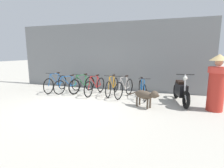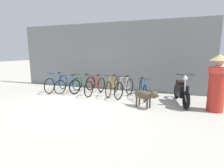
{
  "view_description": "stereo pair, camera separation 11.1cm",
  "coord_description": "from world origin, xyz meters",
  "px_view_note": "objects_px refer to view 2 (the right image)",
  "views": [
    {
      "loc": [
        3.06,
        -5.11,
        1.82
      ],
      "look_at": [
        1.0,
        1.01,
        0.65
      ],
      "focal_mm": 28.0,
      "sensor_mm": 36.0,
      "label": 1
    },
    {
      "loc": [
        3.16,
        -5.07,
        1.82
      ],
      "look_at": [
        1.0,
        1.01,
        0.65
      ],
      "focal_mm": 28.0,
      "sensor_mm": 36.0,
      "label": 2
    }
  ],
  "objects_px": {
    "bicycle_2": "(83,85)",
    "bicycle_6": "(143,89)",
    "bicycle_0": "(57,83)",
    "motorcycle": "(181,92)",
    "bicycle_3": "(95,86)",
    "bicycle_1": "(69,85)",
    "stray_dog": "(145,95)",
    "person_in_robes": "(217,82)",
    "bicycle_5": "(125,88)",
    "bicycle_4": "(113,86)"
  },
  "relations": [
    {
      "from": "bicycle_2",
      "to": "bicycle_6",
      "type": "height_order",
      "value": "bicycle_2"
    },
    {
      "from": "bicycle_2",
      "to": "bicycle_6",
      "type": "distance_m",
      "value": 2.79
    },
    {
      "from": "bicycle_6",
      "to": "bicycle_2",
      "type": "bearing_deg",
      "value": -111.63
    },
    {
      "from": "bicycle_0",
      "to": "motorcycle",
      "type": "relative_size",
      "value": 0.9
    },
    {
      "from": "bicycle_3",
      "to": "bicycle_1",
      "type": "bearing_deg",
      "value": -84.07
    },
    {
      "from": "bicycle_0",
      "to": "bicycle_2",
      "type": "bearing_deg",
      "value": 99.92
    },
    {
      "from": "bicycle_2",
      "to": "bicycle_1",
      "type": "bearing_deg",
      "value": -53.87
    },
    {
      "from": "bicycle_1",
      "to": "bicycle_6",
      "type": "bearing_deg",
      "value": 108.45
    },
    {
      "from": "bicycle_0",
      "to": "bicycle_3",
      "type": "xyz_separation_m",
      "value": [
        2.01,
        0.02,
        -0.01
      ]
    },
    {
      "from": "bicycle_1",
      "to": "motorcycle",
      "type": "height_order",
      "value": "motorcycle"
    },
    {
      "from": "bicycle_2",
      "to": "stray_dog",
      "type": "relative_size",
      "value": 1.49
    },
    {
      "from": "motorcycle",
      "to": "person_in_robes",
      "type": "distance_m",
      "value": 1.24
    },
    {
      "from": "bicycle_5",
      "to": "bicycle_1",
      "type": "bearing_deg",
      "value": -78.5
    },
    {
      "from": "bicycle_5",
      "to": "bicycle_6",
      "type": "xyz_separation_m",
      "value": [
        0.73,
        0.07,
        -0.02
      ]
    },
    {
      "from": "stray_dog",
      "to": "person_in_robes",
      "type": "distance_m",
      "value": 2.2
    },
    {
      "from": "bicycle_1",
      "to": "bicycle_2",
      "type": "relative_size",
      "value": 0.96
    },
    {
      "from": "bicycle_1",
      "to": "bicycle_2",
      "type": "bearing_deg",
      "value": 128.0
    },
    {
      "from": "bicycle_0",
      "to": "stray_dog",
      "type": "xyz_separation_m",
      "value": [
        4.36,
        -1.14,
        0.05
      ]
    },
    {
      "from": "bicycle_3",
      "to": "bicycle_5",
      "type": "distance_m",
      "value": 1.32
    },
    {
      "from": "bicycle_4",
      "to": "person_in_robes",
      "type": "distance_m",
      "value": 3.9
    },
    {
      "from": "motorcycle",
      "to": "bicycle_5",
      "type": "bearing_deg",
      "value": -106.65
    },
    {
      "from": "stray_dog",
      "to": "bicycle_0",
      "type": "bearing_deg",
      "value": -167.79
    },
    {
      "from": "stray_dog",
      "to": "bicycle_3",
      "type": "bearing_deg",
      "value": -179.49
    },
    {
      "from": "person_in_robes",
      "to": "bicycle_1",
      "type": "bearing_deg",
      "value": -13.69
    },
    {
      "from": "stray_dog",
      "to": "person_in_robes",
      "type": "relative_size",
      "value": 0.62
    },
    {
      "from": "bicycle_3",
      "to": "motorcycle",
      "type": "xyz_separation_m",
      "value": [
        3.49,
        -0.21,
        0.07
      ]
    },
    {
      "from": "bicycle_0",
      "to": "bicycle_3",
      "type": "bearing_deg",
      "value": 90.06
    },
    {
      "from": "bicycle_4",
      "to": "stray_dog",
      "type": "distance_m",
      "value": 2.11
    },
    {
      "from": "motorcycle",
      "to": "person_in_robes",
      "type": "xyz_separation_m",
      "value": [
        0.98,
        -0.58,
        0.49
      ]
    },
    {
      "from": "motorcycle",
      "to": "stray_dog",
      "type": "height_order",
      "value": "motorcycle"
    },
    {
      "from": "bicycle_2",
      "to": "motorcycle",
      "type": "relative_size",
      "value": 0.84
    },
    {
      "from": "bicycle_3",
      "to": "bicycle_5",
      "type": "height_order",
      "value": "bicycle_5"
    },
    {
      "from": "motorcycle",
      "to": "bicycle_2",
      "type": "bearing_deg",
      "value": -107.22
    },
    {
      "from": "motorcycle",
      "to": "person_in_robes",
      "type": "relative_size",
      "value": 1.1
    },
    {
      "from": "stray_dog",
      "to": "bicycle_6",
      "type": "bearing_deg",
      "value": 130.67
    },
    {
      "from": "stray_dog",
      "to": "person_in_robes",
      "type": "bearing_deg",
      "value": 37.28
    },
    {
      "from": "bicycle_2",
      "to": "person_in_robes",
      "type": "xyz_separation_m",
      "value": [
        5.19,
        -1.0,
        0.57
      ]
    },
    {
      "from": "bicycle_0",
      "to": "bicycle_2",
      "type": "xyz_separation_m",
      "value": [
        1.28,
        0.24,
        -0.02
      ]
    },
    {
      "from": "bicycle_1",
      "to": "motorcycle",
      "type": "relative_size",
      "value": 0.81
    },
    {
      "from": "bicycle_1",
      "to": "stray_dog",
      "type": "relative_size",
      "value": 1.42
    },
    {
      "from": "bicycle_6",
      "to": "stray_dog",
      "type": "height_order",
      "value": "bicycle_6"
    },
    {
      "from": "bicycle_4",
      "to": "stray_dog",
      "type": "bearing_deg",
      "value": 48.96
    },
    {
      "from": "bicycle_5",
      "to": "stray_dog",
      "type": "relative_size",
      "value": 1.5
    },
    {
      "from": "bicycle_4",
      "to": "bicycle_6",
      "type": "distance_m",
      "value": 1.33
    },
    {
      "from": "bicycle_0",
      "to": "bicycle_6",
      "type": "bearing_deg",
      "value": 90.48
    },
    {
      "from": "bicycle_4",
      "to": "motorcycle",
      "type": "height_order",
      "value": "motorcycle"
    },
    {
      "from": "bicycle_5",
      "to": "person_in_robes",
      "type": "relative_size",
      "value": 0.93
    },
    {
      "from": "bicycle_4",
      "to": "bicycle_5",
      "type": "bearing_deg",
      "value": 70.62
    },
    {
      "from": "bicycle_0",
      "to": "motorcycle",
      "type": "height_order",
      "value": "motorcycle"
    },
    {
      "from": "bicycle_2",
      "to": "bicycle_5",
      "type": "relative_size",
      "value": 0.99
    }
  ]
}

